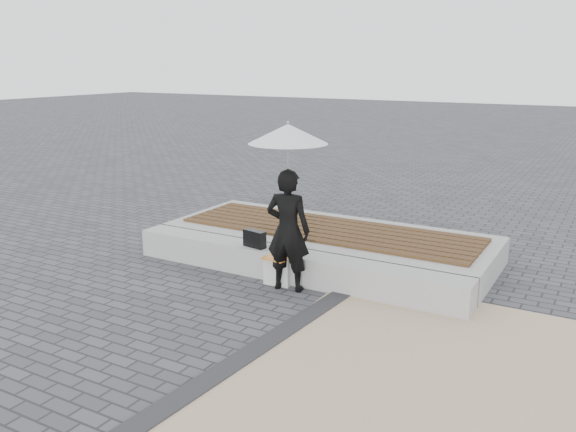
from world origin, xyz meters
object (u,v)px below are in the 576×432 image
at_px(woman, 288,230).
at_px(parasol, 288,134).
at_px(canvas_tote, 278,271).
at_px(handbag, 255,239).
at_px(seating_ledge, 290,265).

relative_size(woman, parasol, 1.26).
bearing_deg(canvas_tote, handbag, 153.10).
xyz_separation_m(woman, parasol, (-0.00, 0.00, 1.25)).
relative_size(woman, handbag, 4.72).
height_order(seating_ledge, canvas_tote, seating_ledge).
height_order(woman, canvas_tote, woman).
relative_size(woman, canvas_tote, 4.26).
bearing_deg(handbag, canvas_tote, -11.12).
distance_m(seating_ledge, canvas_tote, 0.28).
xyz_separation_m(seating_ledge, parasol, (0.16, -0.35, 1.85)).
bearing_deg(parasol, seating_ledge, 115.10).
xyz_separation_m(woman, canvas_tote, (-0.20, 0.07, -0.62)).
distance_m(parasol, handbag, 1.71).
bearing_deg(seating_ledge, woman, -64.90).
bearing_deg(parasol, woman, 0.00).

